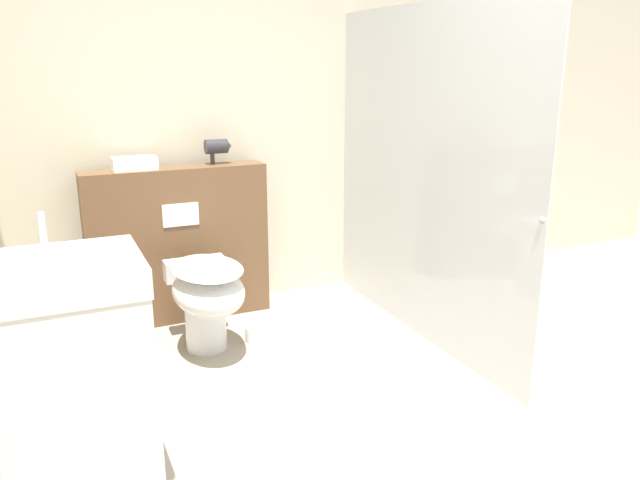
# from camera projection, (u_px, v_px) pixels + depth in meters

# --- Properties ---
(wall_back) EXTENTS (8.00, 0.06, 2.50)m
(wall_back) POSITION_uv_depth(u_px,v_px,m) (223.00, 118.00, 4.06)
(wall_back) COLOR beige
(wall_back) RESTS_ON ground_plane
(partition_panel) EXTENTS (1.12, 0.21, 0.98)m
(partition_panel) POSITION_uv_depth(u_px,v_px,m) (179.00, 245.00, 3.94)
(partition_panel) COLOR brown
(partition_panel) RESTS_ON ground_plane
(shower_glass) EXTENTS (0.04, 1.98, 1.92)m
(shower_glass) POSITION_uv_depth(u_px,v_px,m) (423.00, 177.00, 3.59)
(shower_glass) COLOR silver
(shower_glass) RESTS_ON ground_plane
(toilet) EXTENTS (0.38, 0.65, 0.53)m
(toilet) POSITION_uv_depth(u_px,v_px,m) (207.00, 295.00, 3.48)
(toilet) COLOR white
(toilet) RESTS_ON ground_plane
(sink_vanity) EXTENTS (0.61, 0.47, 1.10)m
(sink_vanity) POSITION_uv_depth(u_px,v_px,m) (63.00, 389.00, 2.20)
(sink_vanity) COLOR white
(sink_vanity) RESTS_ON ground_plane
(hair_drier) EXTENTS (0.17, 0.09, 0.16)m
(hair_drier) POSITION_uv_depth(u_px,v_px,m) (218.00, 147.00, 3.91)
(hair_drier) COLOR #2D2D33
(hair_drier) RESTS_ON partition_panel
(folded_towel) EXTENTS (0.26, 0.14, 0.08)m
(folded_towel) POSITION_uv_depth(u_px,v_px,m) (134.00, 163.00, 3.70)
(folded_towel) COLOR white
(folded_towel) RESTS_ON partition_panel
(spare_toilet_roll) EXTENTS (0.11, 0.11, 0.10)m
(spare_toilet_roll) POSITION_uv_depth(u_px,v_px,m) (255.00, 334.00, 3.69)
(spare_toilet_roll) COLOR white
(spare_toilet_roll) RESTS_ON ground_plane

